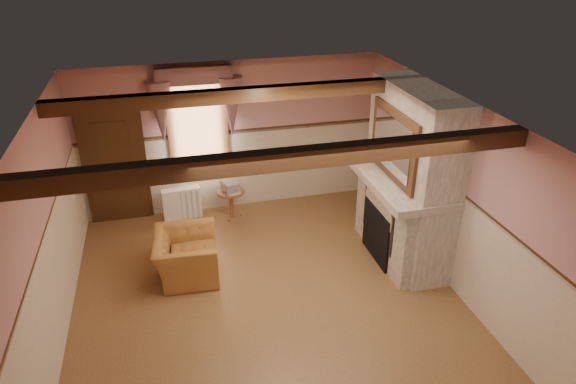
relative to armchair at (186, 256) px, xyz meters
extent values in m
cube|color=brown|center=(1.07, -0.87, -0.35)|extent=(5.50, 6.00, 0.01)
cube|color=silver|center=(1.07, -0.87, 2.45)|extent=(5.50, 6.00, 0.01)
cube|color=tan|center=(1.07, 2.13, 1.05)|extent=(5.50, 0.02, 2.80)
cube|color=tan|center=(-1.68, -0.87, 1.05)|extent=(0.02, 6.00, 2.80)
cube|color=tan|center=(3.82, -0.87, 1.05)|extent=(0.02, 6.00, 2.80)
cube|color=black|center=(3.07, -0.27, 0.10)|extent=(0.20, 0.95, 0.90)
imported|color=#9E662D|center=(0.00, 0.00, 0.00)|extent=(1.01, 1.13, 0.69)
cylinder|color=brown|center=(0.94, 1.62, -0.07)|extent=(0.67, 0.67, 0.55)
cube|color=#B7AD8C|center=(0.93, 1.59, 0.30)|extent=(0.33, 0.38, 0.20)
cube|color=white|center=(0.05, 1.83, -0.05)|extent=(0.71, 0.25, 0.60)
imported|color=brown|center=(3.32, -0.31, 1.11)|extent=(0.32, 0.32, 0.08)
cube|color=black|center=(3.32, 0.36, 1.17)|extent=(0.14, 0.24, 0.20)
cylinder|color=gold|center=(3.32, -0.01, 1.21)|extent=(0.11, 0.11, 0.28)
cylinder|color=#A5141C|center=(3.32, -0.91, 1.15)|extent=(0.06, 0.06, 0.16)
cylinder|color=yellow|center=(3.32, -0.78, 1.13)|extent=(0.06, 0.06, 0.12)
cube|color=gray|center=(3.50, -0.27, 1.05)|extent=(0.85, 2.00, 2.80)
cube|color=gray|center=(3.32, -0.27, 1.01)|extent=(1.05, 2.05, 0.12)
cube|color=silver|center=(3.13, -0.27, 1.62)|extent=(0.06, 1.44, 1.04)
cube|color=black|center=(-1.03, 2.07, 0.70)|extent=(1.10, 0.10, 2.10)
cube|color=white|center=(0.47, 2.10, 1.30)|extent=(1.06, 0.08, 2.02)
cube|color=gray|center=(0.47, 2.01, 1.90)|extent=(1.30, 0.14, 1.40)
cube|color=black|center=(1.07, -2.07, 2.35)|extent=(5.50, 0.18, 0.20)
cube|color=black|center=(1.07, 0.33, 2.35)|extent=(5.50, 0.18, 0.20)
camera|label=1|loc=(-0.11, -6.73, 4.41)|focal=32.00mm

